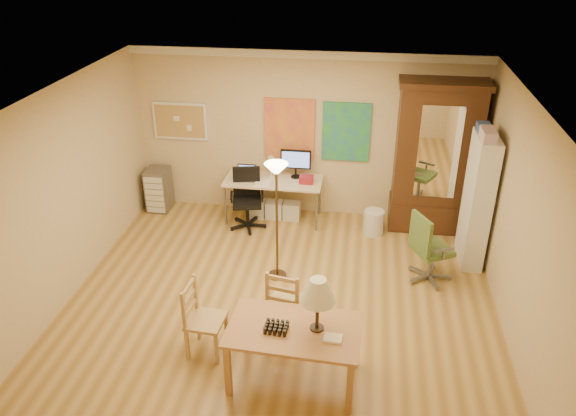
# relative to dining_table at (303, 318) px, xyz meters

# --- Properties ---
(floor) EXTENTS (5.50, 5.50, 0.00)m
(floor) POSITION_rel_dining_table_xyz_m (-0.43, 1.43, -0.82)
(floor) COLOR olive
(floor) RESTS_ON ground
(crown_molding) EXTENTS (5.50, 0.08, 0.12)m
(crown_molding) POSITION_rel_dining_table_xyz_m (-0.43, 3.89, 1.82)
(crown_molding) COLOR white
(crown_molding) RESTS_ON floor
(corkboard) EXTENTS (0.90, 0.04, 0.62)m
(corkboard) POSITION_rel_dining_table_xyz_m (-2.48, 3.90, 0.68)
(corkboard) COLOR tan
(corkboard) RESTS_ON floor
(art_panel_left) EXTENTS (0.80, 0.04, 1.00)m
(art_panel_left) POSITION_rel_dining_table_xyz_m (-0.68, 3.90, 0.63)
(art_panel_left) COLOR gold
(art_panel_left) RESTS_ON floor
(art_panel_right) EXTENTS (0.75, 0.04, 0.95)m
(art_panel_right) POSITION_rel_dining_table_xyz_m (0.22, 3.90, 0.63)
(art_panel_right) COLOR teal
(art_panel_right) RESTS_ON floor
(dining_table) EXTENTS (1.42, 0.90, 1.29)m
(dining_table) POSITION_rel_dining_table_xyz_m (0.00, 0.00, 0.00)
(dining_table) COLOR brown
(dining_table) RESTS_ON floor
(ladder_chair_back) EXTENTS (0.49, 0.47, 0.90)m
(ladder_chair_back) POSITION_rel_dining_table_xyz_m (-0.27, 0.75, -0.40)
(ladder_chair_back) COLOR tan
(ladder_chair_back) RESTS_ON floor
(ladder_chair_left) EXTENTS (0.43, 0.45, 0.91)m
(ladder_chair_left) POSITION_rel_dining_table_xyz_m (-1.15, 0.29, -0.39)
(ladder_chair_left) COLOR tan
(ladder_chair_left) RESTS_ON floor
(torchiere_lamp) EXTENTS (0.31, 0.31, 1.69)m
(torchiere_lamp) POSITION_rel_dining_table_xyz_m (-0.57, 1.91, 0.54)
(torchiere_lamp) COLOR #46331C
(torchiere_lamp) RESTS_ON floor
(computer_desk) EXTENTS (1.56, 0.68, 1.18)m
(computer_desk) POSITION_rel_dining_table_xyz_m (-0.87, 3.58, -0.38)
(computer_desk) COLOR beige
(computer_desk) RESTS_ON floor
(office_chair_black) EXTENTS (0.60, 0.60, 0.97)m
(office_chair_black) POSITION_rel_dining_table_xyz_m (-1.27, 3.25, -0.56)
(office_chair_black) COLOR black
(office_chair_black) RESTS_ON floor
(office_chair_green) EXTENTS (0.63, 0.63, 1.01)m
(office_chair_green) POSITION_rel_dining_table_xyz_m (1.47, 2.12, -0.55)
(office_chair_green) COLOR slate
(office_chair_green) RESTS_ON floor
(drawer_cart) EXTENTS (0.36, 0.44, 0.73)m
(drawer_cart) POSITION_rel_dining_table_xyz_m (-2.88, 3.64, -0.45)
(drawer_cart) COLOR slate
(drawer_cart) RESTS_ON floor
(armoire) EXTENTS (1.30, 0.62, 2.38)m
(armoire) POSITION_rel_dining_table_xyz_m (1.60, 3.67, 0.22)
(armoire) COLOR #3B2710
(armoire) RESTS_ON floor
(bookshelf) EXTENTS (0.28, 0.76, 1.90)m
(bookshelf) POSITION_rel_dining_table_xyz_m (2.12, 2.74, 0.13)
(bookshelf) COLOR white
(bookshelf) RESTS_ON floor
(wastebin) EXTENTS (0.32, 0.32, 0.40)m
(wastebin) POSITION_rel_dining_table_xyz_m (0.74, 3.30, -0.62)
(wastebin) COLOR silver
(wastebin) RESTS_ON floor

